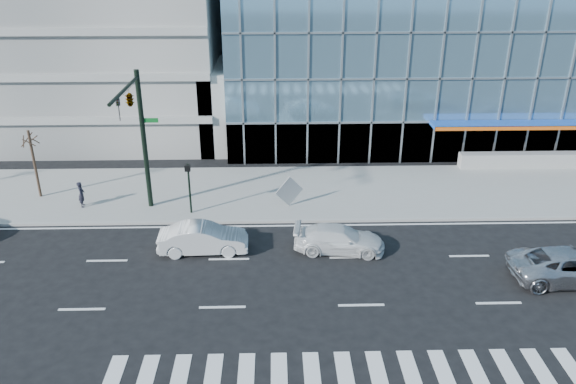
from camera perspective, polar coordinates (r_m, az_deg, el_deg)
name	(u,v)px	position (r m, az deg, el deg)	size (l,w,h in m)	color
ground	(350,258)	(28.26, 6.28, -6.64)	(160.00, 160.00, 0.00)	black
sidewalk	(334,191)	(35.28, 4.66, 0.11)	(120.00, 8.00, 0.15)	gray
theatre_building	(476,28)	(53.52, 18.55, 15.54)	(42.00, 26.00, 15.00)	#6D9BB6
ramp_block	(244,104)	(43.62, -4.50, 8.91)	(6.00, 8.00, 6.00)	gray
traffic_signal	(134,113)	(30.66, -15.35, 7.71)	(1.14, 5.74, 8.00)	black
ped_signal_post	(189,181)	(31.83, -10.05, 1.11)	(0.30, 0.33, 3.00)	black
street_tree_near	(30,140)	(36.23, -24.75, 4.84)	(1.10, 1.10, 4.23)	#332319
silver_suv	(570,266)	(29.04, 26.75, -6.72)	(2.51, 5.45, 1.51)	#BBBABF
white_suv	(339,239)	(28.48, 5.23, -4.78)	(1.86, 4.57, 1.33)	silver
white_sedan	(203,238)	(28.58, -8.60, -4.69)	(1.56, 4.48, 1.48)	silver
pedestrian	(81,194)	(34.79, -20.25, -0.22)	(0.56, 0.37, 1.54)	black
tilted_panel	(289,191)	(32.68, 0.12, 0.08)	(1.30, 0.06, 1.30)	#A6A6A6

